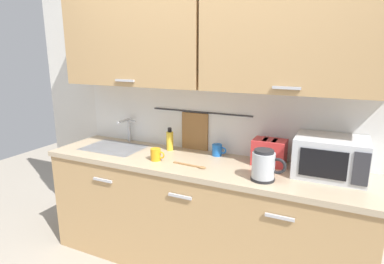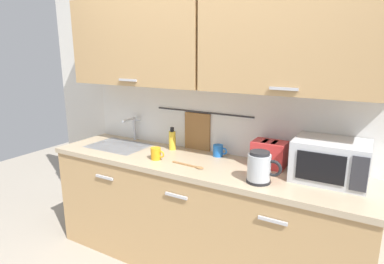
{
  "view_description": "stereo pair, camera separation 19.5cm",
  "coord_description": "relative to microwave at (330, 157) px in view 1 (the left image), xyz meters",
  "views": [
    {
      "loc": [
        0.97,
        -1.86,
        1.73
      ],
      "look_at": [
        -0.07,
        0.33,
        1.12
      ],
      "focal_mm": 30.24,
      "sensor_mm": 36.0,
      "label": 1
    },
    {
      "loc": [
        1.14,
        -1.77,
        1.73
      ],
      "look_at": [
        -0.07,
        0.33,
        1.12
      ],
      "focal_mm": 30.24,
      "sensor_mm": 36.0,
      "label": 2
    }
  ],
  "objects": [
    {
      "name": "counter_unit",
      "position": [
        -0.94,
        -0.11,
        -0.58
      ],
      "size": [
        2.53,
        0.64,
        0.9
      ],
      "color": "tan",
      "rests_on": "ground"
    },
    {
      "name": "back_wall_assembly",
      "position": [
        -0.93,
        0.12,
        0.49
      ],
      "size": [
        3.7,
        0.41,
        2.5
      ],
      "color": "silver",
      "rests_on": "ground"
    },
    {
      "name": "sink_faucet",
      "position": [
        -1.75,
        0.12,
        0.01
      ],
      "size": [
        0.09,
        0.17,
        0.22
      ],
      "color": "#B2B5BA",
      "rests_on": "counter_unit"
    },
    {
      "name": "microwave",
      "position": [
        0.0,
        0.0,
        0.0
      ],
      "size": [
        0.46,
        0.35,
        0.27
      ],
      "color": "silver",
      "rests_on": "counter_unit"
    },
    {
      "name": "electric_kettle",
      "position": [
        -0.39,
        -0.26,
        -0.03
      ],
      "size": [
        0.23,
        0.16,
        0.21
      ],
      "color": "black",
      "rests_on": "counter_unit"
    },
    {
      "name": "dish_soap_bottle",
      "position": [
        -1.27,
        0.06,
        -0.05
      ],
      "size": [
        0.06,
        0.06,
        0.2
      ],
      "color": "yellow",
      "rests_on": "counter_unit"
    },
    {
      "name": "mug_near_sink",
      "position": [
        -1.23,
        -0.23,
        -0.09
      ],
      "size": [
        0.12,
        0.08,
        0.09
      ],
      "color": "orange",
      "rests_on": "counter_unit"
    },
    {
      "name": "toaster",
      "position": [
        -0.42,
        0.06,
        -0.04
      ],
      "size": [
        0.26,
        0.17,
        0.19
      ],
      "color": "red",
      "rests_on": "counter_unit"
    },
    {
      "name": "mug_by_kettle",
      "position": [
        -0.85,
        0.09,
        -0.09
      ],
      "size": [
        0.12,
        0.08,
        0.09
      ],
      "color": "blue",
      "rests_on": "counter_unit"
    },
    {
      "name": "wooden_spoon",
      "position": [
        -0.91,
        -0.23,
        -0.13
      ],
      "size": [
        0.28,
        0.05,
        0.01
      ],
      "color": "#9E7042",
      "rests_on": "counter_unit"
    }
  ]
}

